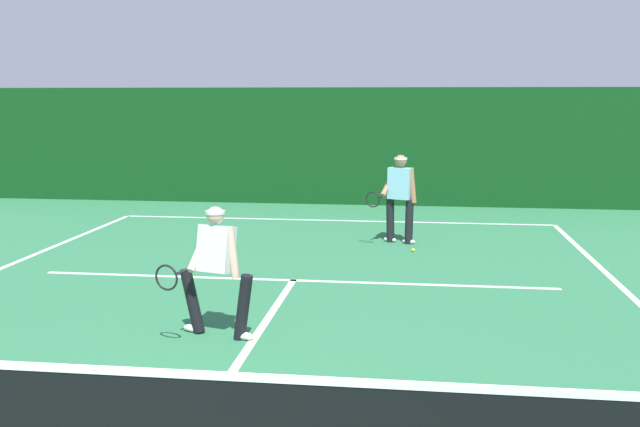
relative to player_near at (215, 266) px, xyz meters
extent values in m
cube|color=white|center=(0.45, 8.15, -0.83)|extent=(9.65, 0.10, 0.01)
cube|color=white|center=(0.45, 2.68, -0.83)|extent=(7.86, 0.10, 0.01)
cube|color=white|center=(0.45, -0.45, -0.83)|extent=(0.10, 6.40, 0.01)
cube|color=white|center=(0.45, -3.65, 0.17)|extent=(10.40, 0.03, 0.05)
cylinder|color=black|center=(0.34, -0.09, -0.45)|extent=(0.28, 0.20, 0.78)
cylinder|color=black|center=(-0.32, 0.11, -0.45)|extent=(0.33, 0.22, 0.78)
ellipsoid|color=white|center=(0.34, -0.09, -0.79)|extent=(0.28, 0.18, 0.09)
ellipsoid|color=white|center=(-0.32, 0.11, -0.79)|extent=(0.28, 0.18, 0.09)
cube|color=silver|center=(0.01, 0.01, 0.20)|extent=(0.47, 0.41, 0.57)
cylinder|color=beige|center=(0.22, -0.05, 0.18)|extent=(0.18, 0.13, 0.59)
cylinder|color=beige|center=(-0.20, 0.07, 0.18)|extent=(0.22, 0.48, 0.49)
sphere|color=beige|center=(0.01, 0.01, 0.59)|extent=(0.20, 0.20, 0.20)
cylinder|color=white|center=(0.01, 0.01, 0.62)|extent=(0.28, 0.28, 0.04)
cylinder|color=black|center=(-0.32, -0.15, -0.03)|extent=(0.10, 0.26, 0.03)
torus|color=black|center=(-0.42, -0.48, -0.03)|extent=(0.29, 0.11, 0.29)
cylinder|color=black|center=(2.16, 5.73, -0.41)|extent=(0.21, 0.20, 0.85)
cylinder|color=black|center=(1.80, 5.87, -0.41)|extent=(0.21, 0.20, 0.85)
ellipsoid|color=white|center=(2.16, 5.73, -0.79)|extent=(0.28, 0.20, 0.09)
ellipsoid|color=white|center=(1.80, 5.87, -0.79)|extent=(0.28, 0.20, 0.09)
cube|color=#8CCCE0|center=(1.98, 5.80, 0.31)|extent=(0.50, 0.39, 0.60)
cylinder|color=#9E704C|center=(2.21, 5.71, 0.28)|extent=(0.20, 0.16, 0.65)
cylinder|color=#9E704C|center=(1.76, 5.88, 0.28)|extent=(0.30, 0.58, 0.46)
sphere|color=#9E704C|center=(1.98, 5.80, 0.73)|extent=(0.23, 0.23, 0.23)
cylinder|color=white|center=(1.98, 5.80, 0.77)|extent=(0.32, 0.32, 0.04)
cylinder|color=black|center=(1.62, 5.67, 0.05)|extent=(0.12, 0.25, 0.03)
torus|color=black|center=(1.50, 5.35, 0.05)|extent=(0.28, 0.13, 0.29)
sphere|color=#D1E033|center=(2.25, 5.00, -0.80)|extent=(0.07, 0.07, 0.07)
sphere|color=#D1E033|center=(0.63, -2.23, -0.80)|extent=(0.07, 0.07, 0.07)
cube|color=#0D3D15|center=(0.45, 10.68, 0.66)|extent=(21.78, 0.12, 2.98)
camera|label=1|loc=(2.24, -7.95, 1.92)|focal=41.08mm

